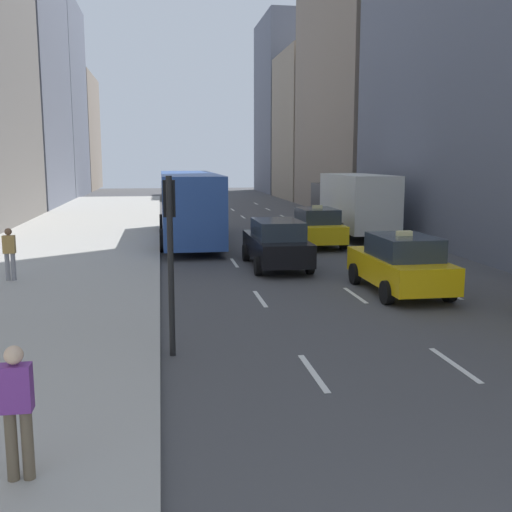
% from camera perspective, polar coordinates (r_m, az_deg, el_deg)
% --- Properties ---
extents(sidewalk_left, '(8.00, 66.00, 0.15)m').
position_cam_1_polar(sidewalk_left, '(29.83, -16.85, 1.43)').
color(sidewalk_left, '#ADAAA3').
rests_on(sidewalk_left, ground).
extents(lane_markings, '(5.72, 56.00, 0.01)m').
position_cam_1_polar(lane_markings, '(26.18, 3.21, 0.63)').
color(lane_markings, white).
rests_on(lane_markings, ground).
extents(building_row_right, '(6.00, 72.35, 29.33)m').
position_cam_1_polar(building_row_right, '(41.56, 12.82, 18.84)').
color(building_row_right, gray).
rests_on(building_row_right, ground).
extents(taxi_lead, '(2.02, 4.40, 1.87)m').
position_cam_1_polar(taxi_lead, '(27.24, 5.72, 2.79)').
color(taxi_lead, yellow).
rests_on(taxi_lead, ground).
extents(taxi_second, '(2.02, 4.40, 1.87)m').
position_cam_1_polar(taxi_second, '(18.07, 13.59, -0.71)').
color(taxi_second, yellow).
rests_on(taxi_second, ground).
extents(sedan_black_near, '(2.02, 4.78, 1.76)m').
position_cam_1_polar(sedan_black_near, '(21.73, 1.95, 1.22)').
color(sedan_black_near, black).
rests_on(sedan_black_near, ground).
extents(city_bus, '(2.80, 11.61, 3.25)m').
position_cam_1_polar(city_bus, '(28.80, -6.46, 4.94)').
color(city_bus, '#2D519E').
rests_on(city_bus, ground).
extents(box_truck, '(2.58, 8.40, 3.15)m').
position_cam_1_polar(box_truck, '(31.23, 9.13, 5.07)').
color(box_truck, '#262628').
rests_on(box_truck, ground).
extents(pedestrian_near_curb, '(0.36, 0.22, 1.65)m').
position_cam_1_polar(pedestrian_near_curb, '(7.72, -21.80, -13.13)').
color(pedestrian_near_curb, brown).
rests_on(pedestrian_near_curb, sidewalk_left).
extents(pedestrian_far_walking, '(0.36, 0.22, 1.65)m').
position_cam_1_polar(pedestrian_far_walking, '(20.17, -22.43, 0.41)').
color(pedestrian_far_walking, gray).
rests_on(pedestrian_far_walking, sidewalk_left).
extents(traffic_light_pole, '(0.24, 0.42, 3.60)m').
position_cam_1_polar(traffic_light_pole, '(11.90, -8.19, 1.86)').
color(traffic_light_pole, black).
rests_on(traffic_light_pole, ground).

